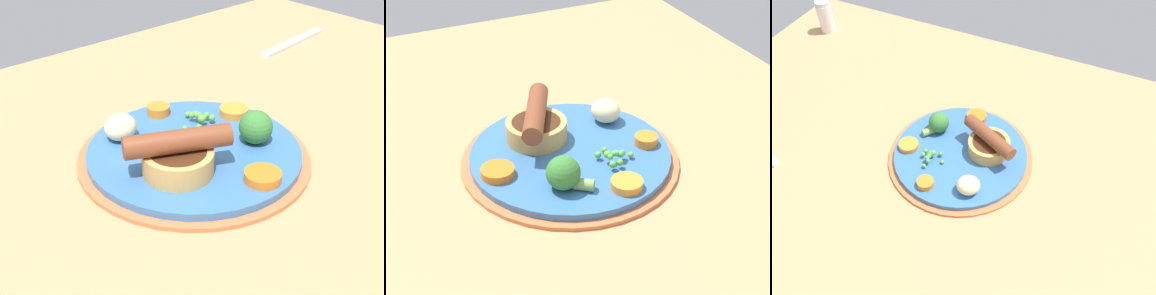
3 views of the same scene
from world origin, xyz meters
TOP-DOWN VIEW (x-y plane):
  - dining_table at (0.00, 0.00)cm, footprint 110.00×80.00cm
  - dinner_plate at (5.71, 0.87)cm, footprint 27.17×27.17cm
  - sausage_pudding at (10.33, 3.47)cm, footprint 11.49×7.79cm
  - pea_pile at (1.40, -2.95)cm, footprint 4.76×4.51cm
  - broccoli_floret_near at (-0.76, 4.47)cm, footprint 4.65×5.30cm
  - potato_chunk_1 at (10.71, -6.61)cm, footprint 5.24×5.07cm
  - carrot_slice_0 at (-3.79, -1.94)cm, footprint 3.81×3.81cm
  - carrot_slice_3 at (3.37, -8.63)cm, footprint 4.16×4.16cm
  - carrot_slice_5 at (4.73, 10.64)cm, footprint 4.76×4.76cm
  - salt_shaker at (-44.00, 26.38)cm, footprint 3.77×3.77cm

SIDE VIEW (x-z plane):
  - dining_table at x=0.00cm, z-range 0.00..3.00cm
  - dinner_plate at x=5.71cm, z-range 2.87..4.27cm
  - carrot_slice_0 at x=-3.79cm, z-range 4.40..5.40cm
  - carrot_slice_5 at x=4.73cm, z-range 4.40..5.42cm
  - carrot_slice_3 at x=3.37cm, z-range 4.40..5.57cm
  - pea_pile at x=1.40cm, z-range 4.50..6.20cm
  - potato_chunk_1 at x=10.71cm, z-range 4.40..7.54cm
  - broccoli_floret_near at x=-0.76cm, z-range 4.31..8.32cm
  - sausage_pudding at x=10.33cm, z-range 3.97..9.08cm
  - salt_shaker at x=-44.00cm, z-range 2.96..11.15cm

